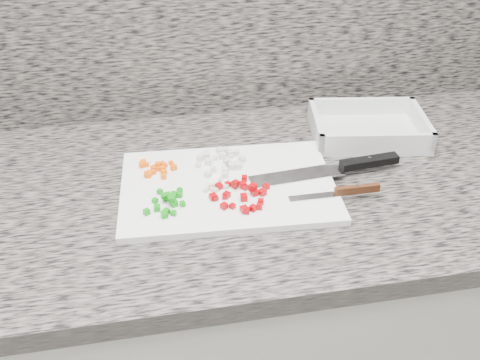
# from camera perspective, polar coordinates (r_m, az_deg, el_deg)

# --- Properties ---
(cabinet) EXTENTS (3.92, 0.62, 0.86)m
(cabinet) POSITION_cam_1_polar(r_m,az_deg,el_deg) (1.39, -2.13, -16.33)
(cabinet) COLOR white
(cabinet) RESTS_ON ground
(countertop) EXTENTS (3.96, 0.64, 0.04)m
(countertop) POSITION_cam_1_polar(r_m,az_deg,el_deg) (1.07, -2.64, -1.14)
(countertop) COLOR #625E57
(countertop) RESTS_ON cabinet
(cutting_board) EXTENTS (0.43, 0.30, 0.01)m
(cutting_board) POSITION_cam_1_polar(r_m,az_deg,el_deg) (1.04, -1.29, -0.70)
(cutting_board) COLOR white
(cutting_board) RESTS_ON countertop
(carrot_pile) EXTENTS (0.08, 0.07, 0.02)m
(carrot_pile) POSITION_cam_1_polar(r_m,az_deg,el_deg) (1.08, -8.85, 1.19)
(carrot_pile) COLOR #F75A05
(carrot_pile) RESTS_ON cutting_board
(onion_pile) EXTENTS (0.11, 0.11, 0.02)m
(onion_pile) POSITION_cam_1_polar(r_m,az_deg,el_deg) (1.09, -1.96, 2.11)
(onion_pile) COLOR beige
(onion_pile) RESTS_ON cutting_board
(green_pepper_pile) EXTENTS (0.08, 0.09, 0.02)m
(green_pepper_pile) POSITION_cam_1_polar(r_m,az_deg,el_deg) (0.98, -7.72, -2.30)
(green_pepper_pile) COLOR #0C870D
(green_pepper_pile) RESTS_ON cutting_board
(red_pepper_pile) EXTENTS (0.12, 0.11, 0.02)m
(red_pepper_pile) POSITION_cam_1_polar(r_m,az_deg,el_deg) (0.99, 0.20, -1.50)
(red_pepper_pile) COLOR #A70208
(red_pepper_pile) RESTS_ON cutting_board
(garlic_pile) EXTENTS (0.05, 0.04, 0.01)m
(garlic_pile) POSITION_cam_1_polar(r_m,az_deg,el_deg) (1.02, -2.65, -0.67)
(garlic_pile) COLOR beige
(garlic_pile) RESTS_ON cutting_board
(chef_knife) EXTENTS (0.31, 0.06, 0.02)m
(chef_knife) POSITION_cam_1_polar(r_m,az_deg,el_deg) (1.09, 11.12, 1.44)
(chef_knife) COLOR silver
(chef_knife) RESTS_ON cutting_board
(paring_knife) EXTENTS (0.18, 0.02, 0.02)m
(paring_knife) POSITION_cam_1_polar(r_m,az_deg,el_deg) (1.02, 11.21, -1.19)
(paring_knife) COLOR silver
(paring_knife) RESTS_ON cutting_board
(tray) EXTENTS (0.27, 0.22, 0.05)m
(tray) POSITION_cam_1_polar(r_m,az_deg,el_deg) (1.24, 13.47, 5.31)
(tray) COLOR silver
(tray) RESTS_ON countertop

